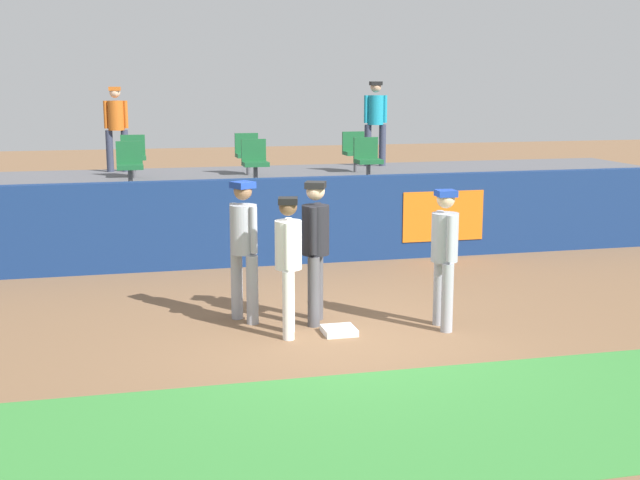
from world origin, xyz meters
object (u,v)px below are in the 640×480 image
seat_back_left (133,154)px  spectator_capped (116,123)px  player_runner_visitor (444,249)px  first_base (339,331)px  seat_back_center (247,151)px  seat_front_center (255,160)px  player_umpire (315,242)px  player_coach_visitor (244,241)px  seat_front_right (367,157)px  player_fielder_home (289,257)px  seat_back_right (355,149)px  seat_front_left (130,162)px  spectator_hooded (375,117)px

seat_back_left → spectator_capped: (-0.30, 1.22, 0.56)m
spectator_capped → player_runner_visitor: bearing=117.6°
spectator_capped → first_base: bearing=110.0°
player_runner_visitor → seat_back_center: seat_back_center is taller
first_base → seat_front_center: 5.82m
player_runner_visitor → player_umpire: bearing=-109.1°
player_coach_visitor → seat_back_left: (-1.21, 6.55, 0.60)m
seat_front_right → player_coach_visitor: bearing=-123.0°
seat_front_right → seat_back_center: bearing=138.3°
player_fielder_home → seat_back_right: (2.92, 7.30, 0.67)m
player_umpire → seat_back_center: seat_back_center is taller
seat_back_center → player_coach_visitor: bearing=-99.3°
seat_back_center → player_runner_visitor: bearing=-80.0°
first_base → seat_front_right: bearing=69.9°
first_base → seat_front_center: bearing=91.2°
player_coach_visitor → seat_front_center: (0.93, 4.75, 0.60)m
player_fielder_home → seat_back_left: seat_back_left is taller
player_fielder_home → seat_front_left: bearing=-149.5°
first_base → player_fielder_home: player_fielder_home is taller
first_base → seat_front_right: seat_front_right is taller
seat_front_left → seat_front_center: bearing=-0.0°
seat_back_left → seat_front_center: (2.14, -1.80, -0.00)m
seat_front_left → spectator_capped: spectator_capped is taller
seat_back_right → player_coach_visitor: bearing=-117.1°
first_base → player_runner_visitor: size_ratio=0.23×
seat_front_center → seat_back_right: bearing=36.6°
seat_back_right → spectator_hooded: (0.80, 1.11, 0.62)m
player_coach_visitor → seat_back_left: seat_back_left is taller
player_fielder_home → seat_front_left: seat_front_left is taller
first_base → seat_front_right: size_ratio=0.48×
seat_front_left → seat_back_right: size_ratio=1.00×
player_fielder_home → seat_back_right: bearing=171.1°
seat_front_center → seat_front_left: bearing=180.0°
seat_front_right → spectator_hooded: size_ratio=0.45×
first_base → seat_front_right: 6.16m
seat_back_center → seat_back_left: bearing=-180.0°
seat_back_left → seat_front_right: bearing=-22.7°
first_base → player_fielder_home: 1.13m
seat_back_left → player_coach_visitor: bearing=-79.5°
seat_front_center → seat_back_right: size_ratio=1.00×
player_umpire → spectator_capped: (-2.39, 8.06, 1.15)m
seat_back_center → seat_back_right: size_ratio=1.00×
player_fielder_home → spectator_hooded: (3.72, 8.42, 1.29)m
seat_front_left → seat_back_right: bearing=21.1°
first_base → seat_front_center: size_ratio=0.48×
seat_front_center → spectator_hooded: 4.39m
seat_back_right → spectator_hooded: size_ratio=0.45×
player_coach_visitor → seat_back_center: size_ratio=2.18×
seat_back_left → seat_front_center: size_ratio=1.00×
player_runner_visitor → seat_back_right: bearing=175.8°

